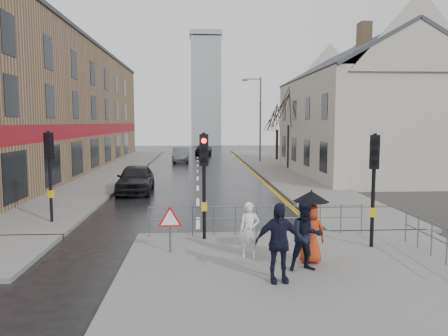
{
  "coord_description": "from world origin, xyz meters",
  "views": [
    {
      "loc": [
        -0.0,
        -13.5,
        3.85
      ],
      "look_at": [
        1.11,
        4.74,
        1.94
      ],
      "focal_mm": 35.0,
      "sensor_mm": 36.0,
      "label": 1
    }
  ],
  "objects": [
    {
      "name": "traffic_signal_near_left",
      "position": [
        0.2,
        0.2,
        2.46
      ],
      "size": [
        0.28,
        0.27,
        3.4
      ],
      "color": "black",
      "rests_on": "near_pavement"
    },
    {
      "name": "building_left_terrace",
      "position": [
        -12.0,
        22.0,
        5.0
      ],
      "size": [
        8.0,
        42.0,
        10.0
      ],
      "primitive_type": "cube",
      "color": "#8E7052",
      "rests_on": "ground"
    },
    {
      "name": "ground",
      "position": [
        0.0,
        0.0,
        0.0
      ],
      "size": [
        120.0,
        120.0,
        0.0
      ],
      "primitive_type": "plane",
      "color": "black",
      "rests_on": "ground"
    },
    {
      "name": "right_pavement",
      "position": [
        6.5,
        25.0,
        0.07
      ],
      "size": [
        4.0,
        40.0,
        0.14
      ],
      "primitive_type": "cube",
      "color": "#605E5B",
      "rests_on": "ground"
    },
    {
      "name": "guard_railing_front",
      "position": [
        1.95,
        0.6,
        0.86
      ],
      "size": [
        7.14,
        0.04,
        1.0
      ],
      "color": "#595B5E",
      "rests_on": "near_pavement"
    },
    {
      "name": "street_lamp",
      "position": [
        5.82,
        28.0,
        4.71
      ],
      "size": [
        1.83,
        0.25,
        8.0
      ],
      "color": "#595B5E",
      "rests_on": "right_pavement"
    },
    {
      "name": "left_pavement",
      "position": [
        -6.5,
        23.0,
        0.07
      ],
      "size": [
        4.0,
        44.0,
        0.14
      ],
      "primitive_type": "cube",
      "color": "#605E5B",
      "rests_on": "ground"
    },
    {
      "name": "pedestrian_with_umbrella",
      "position": [
        2.97,
        -2.38,
        1.23
      ],
      "size": [
        0.96,
        0.96,
        1.93
      ],
      "color": "#AA3213",
      "rests_on": "near_pavement"
    },
    {
      "name": "church_tower",
      "position": [
        1.5,
        62.0,
        9.0
      ],
      "size": [
        5.0,
        5.0,
        18.0
      ],
      "primitive_type": "cube",
      "color": "#94979D",
      "rests_on": "ground"
    },
    {
      "name": "traffic_signal_near_right",
      "position": [
        5.2,
        -1.0,
        2.46
      ],
      "size": [
        0.34,
        0.33,
        3.4
      ],
      "color": "black",
      "rests_on": "near_pavement"
    },
    {
      "name": "tree_near",
      "position": [
        7.5,
        22.0,
        5.14
      ],
      "size": [
        2.4,
        2.4,
        6.58
      ],
      "color": "black",
      "rests_on": "right_pavement"
    },
    {
      "name": "warning_sign",
      "position": [
        -0.8,
        -1.21,
        1.04
      ],
      "size": [
        0.8,
        0.07,
        1.35
      ],
      "color": "#595B5E",
      "rests_on": "near_pavement"
    },
    {
      "name": "pedestrian_b",
      "position": [
        2.71,
        -2.98,
        1.02
      ],
      "size": [
        0.91,
        0.74,
        1.76
      ],
      "primitive_type": "imported",
      "rotation": [
        0.0,
        0.0,
        0.1
      ],
      "color": "black",
      "rests_on": "near_pavement"
    },
    {
      "name": "traffic_signal_far_left",
      "position": [
        -5.5,
        3.0,
        2.46
      ],
      "size": [
        0.34,
        0.33,
        3.4
      ],
      "color": "black",
      "rests_on": "left_pavement"
    },
    {
      "name": "near_pavement",
      "position": [
        3.0,
        -3.5,
        0.07
      ],
      "size": [
        10.0,
        9.0,
        0.14
      ],
      "primitive_type": "cube",
      "color": "#605E5B",
      "rests_on": "ground"
    },
    {
      "name": "car_mid",
      "position": [
        -1.63,
        29.33,
        0.71
      ],
      "size": [
        1.52,
        4.32,
        1.42
      ],
      "primitive_type": "imported",
      "rotation": [
        0.0,
        0.0,
        -0.0
      ],
      "color": "#4F5255",
      "rests_on": "ground"
    },
    {
      "name": "guard_railing_side",
      "position": [
        6.5,
        -2.75,
        0.84
      ],
      "size": [
        0.04,
        4.54,
        1.0
      ],
      "color": "#595B5E",
      "rests_on": "near_pavement"
    },
    {
      "name": "pedestrian_a",
      "position": [
        1.42,
        -1.79,
        0.91
      ],
      "size": [
        0.58,
        0.4,
        1.53
      ],
      "primitive_type": "imported",
      "rotation": [
        0.0,
        0.0,
        -0.07
      ],
      "color": "silver",
      "rests_on": "near_pavement"
    },
    {
      "name": "pavement_bridge_right",
      "position": [
        6.5,
        3.0,
        0.07
      ],
      "size": [
        4.0,
        4.2,
        0.14
      ],
      "primitive_type": "cube",
      "color": "#605E5B",
      "rests_on": "ground"
    },
    {
      "name": "pedestrian_d",
      "position": [
        1.86,
        -3.7,
        1.07
      ],
      "size": [
        1.12,
        0.52,
        1.87
      ],
      "primitive_type": "imported",
      "rotation": [
        0.0,
        0.0,
        0.06
      ],
      "color": "black",
      "rests_on": "near_pavement"
    },
    {
      "name": "car_parked",
      "position": [
        -3.41,
        10.55,
        0.78
      ],
      "size": [
        1.94,
        4.61,
        1.56
      ],
      "primitive_type": "imported",
      "rotation": [
        0.0,
        0.0,
        0.02
      ],
      "color": "black",
      "rests_on": "ground"
    },
    {
      "name": "tree_far",
      "position": [
        8.0,
        30.0,
        4.42
      ],
      "size": [
        2.4,
        2.4,
        5.64
      ],
      "color": "black",
      "rests_on": "right_pavement"
    },
    {
      "name": "car_far",
      "position": [
        0.7,
        37.7,
        0.64
      ],
      "size": [
        2.16,
        4.54,
        1.28
      ],
      "primitive_type": "imported",
      "rotation": [
        0.0,
        0.0,
        3.05
      ],
      "color": "black",
      "rests_on": "ground"
    },
    {
      "name": "building_right_cream",
      "position": [
        12.0,
        18.0,
        4.78
      ],
      "size": [
        9.0,
        16.4,
        10.1
      ],
      "color": "#BCB4A4",
      "rests_on": "ground"
    }
  ]
}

